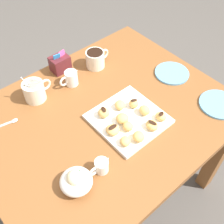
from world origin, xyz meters
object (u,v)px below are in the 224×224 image
Objects in this scene: pastry_plate_square at (128,119)px; ice_cream_bowl at (76,181)px; beignet_1 at (134,103)px; beignet_8 at (128,126)px; coffee_mug_cream_right at (95,59)px; beignet_3 at (161,116)px; beignet_2 at (152,125)px; sugar_caddy at (60,64)px; chocolate_sauce_pitcher at (101,166)px; beignet_4 at (120,105)px; beignet_6 at (104,113)px; beignet_9 at (113,130)px; beignet_7 at (125,141)px; beignet_10 at (145,110)px; dining_table at (104,130)px; coffee_mug_cream_left at (34,90)px; saucer_sky_right at (219,104)px; saucer_sky_left at (172,73)px; cream_pitcher_white at (71,78)px; beignet_5 at (139,137)px; beignet_0 at (122,118)px.

ice_cream_bowl is (-0.34, -0.10, 0.03)m from pastry_plate_square.
beignet_8 is at bearing -144.38° from beignet_1.
coffee_mug_cream_right reaches higher than beignet_3.
coffee_mug_cream_right is 2.37× the size of beignet_2.
sugar_caddy reaches higher than beignet_3.
chocolate_sauce_pitcher is 1.77× the size of beignet_4.
beignet_2 is 1.12× the size of beignet_6.
beignet_9 is at bearing -163.90° from beignet_1.
ice_cream_bowl is 0.25m from beignet_7.
beignet_4 is at bearing 35.14° from chocolate_sauce_pitcher.
beignet_7 is 0.93× the size of beignet_10.
pastry_plate_square is at bearing 158.93° from beignet_10.
ice_cream_bowl is 2.09× the size of beignet_9.
beignet_3 is at bearing -73.72° from beignet_1.
sugar_caddy is 0.48m from beignet_9.
dining_table is 7.92× the size of coffee_mug_cream_left.
beignet_4 is 1.05× the size of beignet_6.
beignet_2 is (0.09, -0.20, 0.15)m from dining_table.
beignet_3 is at bearing 157.78° from saucer_sky_right.
beignet_10 is (0.03, 0.08, 0.00)m from beignet_2.
chocolate_sauce_pitcher is at bearing -164.84° from beignet_10.
coffee_mug_cream_right is at bearing 57.27° from dining_table.
ice_cream_bowl is at bearing -166.13° from saucer_sky_left.
saucer_sky_right is 0.35m from beignet_2.
cream_pitcher_white is 0.33m from beignet_1.
saucer_sky_right is (0.42, -0.30, 0.12)m from dining_table.
beignet_7 is at bearing -160.75° from saucer_sky_left.
chocolate_sauce_pitcher is 0.33m from beignet_1.
coffee_mug_cream_right reaches higher than beignet_8.
sugar_caddy is 0.55m from beignet_7.
chocolate_sauce_pitcher is 1.90× the size of beignet_3.
chocolate_sauce_pitcher is at bearing -179.48° from beignet_5.
saucer_sky_left is 0.32m from beignet_10.
pastry_plate_square is 0.26m from chocolate_sauce_pitcher.
beignet_2 is 0.08m from beignet_10.
beignet_3 is 0.07m from beignet_10.
chocolate_sauce_pitcher reaches higher than beignet_10.
saucer_sky_right is 3.22× the size of beignet_2.
cream_pitcher_white reaches higher than beignet_1.
ice_cream_bowl reaches higher than beignet_0.
beignet_6 reaches higher than beignet_7.
saucer_sky_right is 0.48m from beignet_7.
cream_pitcher_white is at bearing 92.99° from beignet_0.
beignet_6 reaches higher than beignet_2.
saucer_sky_left is (0.37, 0.07, -0.00)m from pastry_plate_square.
sugar_caddy is 1.15× the size of chocolate_sauce_pitcher.
beignet_4 is at bearing -51.70° from coffee_mug_cream_left.
coffee_mug_cream_left is at bearing 76.12° from ice_cream_bowl.
beignet_6 reaches higher than beignet_5.
dining_table is at bearing 76.68° from beignet_7.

